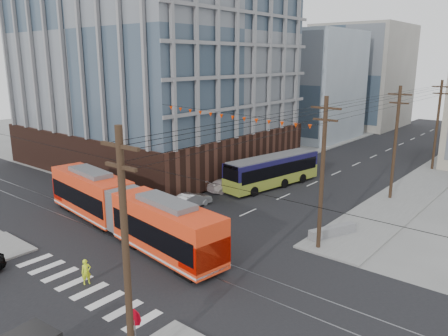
# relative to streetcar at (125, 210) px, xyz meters

# --- Properties ---
(ground) EXTENTS (160.00, 160.00, 0.00)m
(ground) POSITION_rel_streetcar_xyz_m (4.56, -3.99, -2.01)
(ground) COLOR slate
(office_building) EXTENTS (30.00, 25.00, 28.60)m
(office_building) POSITION_rel_streetcar_xyz_m (-17.44, 19.01, 12.29)
(office_building) COLOR #381E16
(office_building) RESTS_ON ground
(bg_bldg_nw_near) EXTENTS (18.00, 16.00, 18.00)m
(bg_bldg_nw_near) POSITION_rel_streetcar_xyz_m (-12.44, 48.01, 6.99)
(bg_bldg_nw_near) COLOR #8C99A5
(bg_bldg_nw_near) RESTS_ON ground
(bg_bldg_nw_far) EXTENTS (16.00, 18.00, 20.00)m
(bg_bldg_nw_far) POSITION_rel_streetcar_xyz_m (-9.44, 68.01, 7.99)
(bg_bldg_nw_far) COLOR gray
(bg_bldg_nw_far) RESTS_ON ground
(utility_pole_near) EXTENTS (0.30, 0.30, 11.00)m
(utility_pole_near) POSITION_rel_streetcar_xyz_m (13.06, -9.99, 3.49)
(utility_pole_near) COLOR black
(utility_pole_near) RESTS_ON ground
(streetcar) EXTENTS (21.04, 5.69, 4.01)m
(streetcar) POSITION_rel_streetcar_xyz_m (0.00, 0.00, 0.00)
(streetcar) COLOR #F73C17
(streetcar) RESTS_ON ground
(city_bus) EXTENTS (4.65, 12.37, 3.43)m
(city_bus) POSITION_rel_streetcar_xyz_m (1.61, 18.44, -0.29)
(city_bus) COLOR #14103F
(city_bus) RESTS_ON ground
(parked_car_silver) EXTENTS (1.72, 4.20, 1.35)m
(parked_car_silver) POSITION_rel_streetcar_xyz_m (-0.38, 7.91, -1.33)
(parked_car_silver) COLOR silver
(parked_car_silver) RESTS_ON ground
(parked_car_white) EXTENTS (2.92, 4.75, 1.28)m
(parked_car_white) POSITION_rel_streetcar_xyz_m (-1.08, 14.01, -1.37)
(parked_car_white) COLOR beige
(parked_car_white) RESTS_ON ground
(parked_car_grey) EXTENTS (2.35, 4.61, 1.25)m
(parked_car_grey) POSITION_rel_streetcar_xyz_m (-0.62, 19.93, -1.38)
(parked_car_grey) COLOR #565A66
(parked_car_grey) RESTS_ON ground
(pedestrian) EXTENTS (0.55, 0.67, 1.60)m
(pedestrian) POSITION_rel_streetcar_xyz_m (4.49, -6.56, -1.21)
(pedestrian) COLOR #E2FF21
(pedestrian) RESTS_ON ground
(jersey_barrier) EXTENTS (2.55, 4.22, 0.84)m
(jersey_barrier) POSITION_rel_streetcar_xyz_m (12.86, 9.70, -1.59)
(jersey_barrier) COLOR gray
(jersey_barrier) RESTS_ON ground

